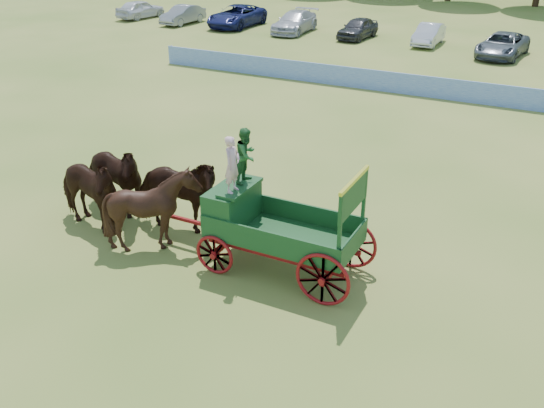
{
  "coord_description": "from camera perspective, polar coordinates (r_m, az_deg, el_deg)",
  "views": [
    {
      "loc": [
        8.43,
        -11.82,
        8.57
      ],
      "look_at": [
        1.64,
        1.3,
        1.3
      ],
      "focal_mm": 40.0,
      "sensor_mm": 36.0,
      "label": 1
    }
  ],
  "objects": [
    {
      "name": "horse_lead_right",
      "position": [
        18.98,
        -14.89,
        2.35
      ],
      "size": [
        2.94,
        1.66,
        2.35
      ],
      "primitive_type": "imported",
      "rotation": [
        0.0,
        0.0,
        1.43
      ],
      "color": "black",
      "rests_on": "ground"
    },
    {
      "name": "parked_cars",
      "position": [
        44.82,
        10.5,
        15.76
      ],
      "size": [
        47.81,
        7.24,
        1.63
      ],
      "color": "silver",
      "rests_on": "ground"
    },
    {
      "name": "horse_lead_left",
      "position": [
        18.26,
        -17.13,
        1.09
      ],
      "size": [
        2.93,
        1.64,
        2.35
      ],
      "primitive_type": "imported",
      "rotation": [
        0.0,
        0.0,
        1.43
      ],
      "color": "black",
      "rests_on": "ground"
    },
    {
      "name": "farm_dray",
      "position": [
        15.52,
        -1.23,
        -0.62
      ],
      "size": [
        5.99,
        2.0,
        3.6
      ],
      "color": "maroon",
      "rests_on": "ground"
    },
    {
      "name": "horse_wheel_right",
      "position": [
        17.56,
        -8.98,
        0.95
      ],
      "size": [
        2.93,
        1.64,
        2.35
      ],
      "primitive_type": "imported",
      "rotation": [
        0.0,
        0.0,
        1.71
      ],
      "color": "black",
      "rests_on": "ground"
    },
    {
      "name": "ground",
      "position": [
        16.86,
        -7.03,
        -4.57
      ],
      "size": [
        160.0,
        160.0,
        0.0
      ],
      "primitive_type": "plane",
      "color": "#9C9346",
      "rests_on": "ground"
    },
    {
      "name": "horse_wheel_left",
      "position": [
        16.78,
        -11.15,
        -0.47
      ],
      "size": [
        2.34,
        2.14,
        2.36
      ],
      "primitive_type": "imported",
      "rotation": [
        0.0,
        0.0,
        1.45
      ],
      "color": "black",
      "rests_on": "ground"
    },
    {
      "name": "sponsor_banner",
      "position": [
        32.3,
        9.68,
        11.42
      ],
      "size": [
        26.0,
        0.08,
        1.05
      ],
      "primitive_type": "cube",
      "color": "blue",
      "rests_on": "ground"
    }
  ]
}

